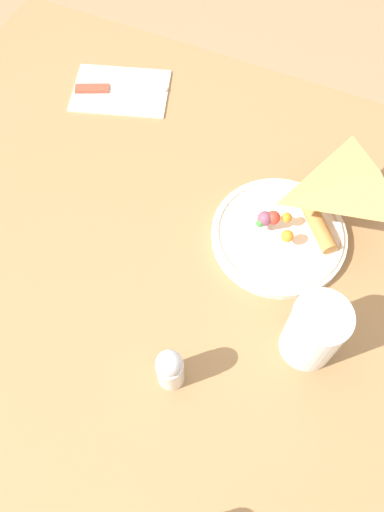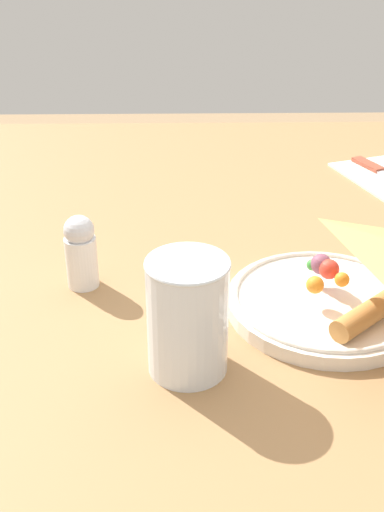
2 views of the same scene
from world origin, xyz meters
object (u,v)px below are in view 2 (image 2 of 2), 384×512
(plate_pizza, at_px, (323,297))
(salt_shaker, at_px, (81,251))
(dining_table, at_px, (226,301))
(milk_glass, at_px, (188,320))

(plate_pizza, xyz_separation_m, salt_shaker, (-0.06, -0.27, 0.03))
(plate_pizza, bearing_deg, dining_table, -151.28)
(plate_pizza, bearing_deg, milk_glass, -56.74)
(milk_glass, height_order, salt_shaker, milk_glass)
(dining_table, bearing_deg, salt_shaker, -58.16)
(plate_pizza, height_order, salt_shaker, salt_shaker)
(plate_pizza, xyz_separation_m, milk_glass, (0.10, -0.15, 0.04))
(milk_glass, distance_m, salt_shaker, 0.20)
(dining_table, relative_size, salt_shaker, 11.81)
(dining_table, height_order, salt_shaker, salt_shaker)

